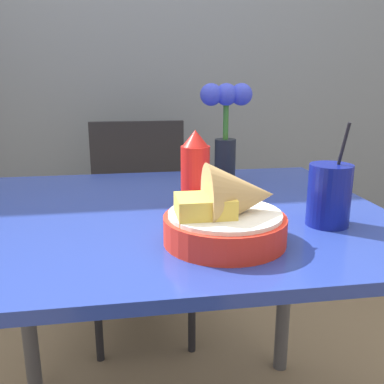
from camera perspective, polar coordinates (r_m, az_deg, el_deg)
wall_window at (r=2.19m, az=-6.71°, el=21.20°), size 7.00×0.06×2.60m
dining_table at (r=1.06m, az=-2.66°, el=-8.27°), size 1.01×0.84×0.76m
chair_far_window at (r=1.83m, az=-6.96°, el=-2.07°), size 0.40×0.40×0.88m
food_basket at (r=0.81m, az=4.98°, el=-2.99°), size 0.23×0.23×0.16m
ketchup_bottle at (r=0.97m, az=0.43°, el=2.44°), size 0.07×0.07×0.19m
drink_cup at (r=0.94m, az=17.80°, el=-0.62°), size 0.09×0.09×0.22m
flower_vase at (r=1.26m, az=4.53°, el=9.37°), size 0.15×0.06×0.29m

